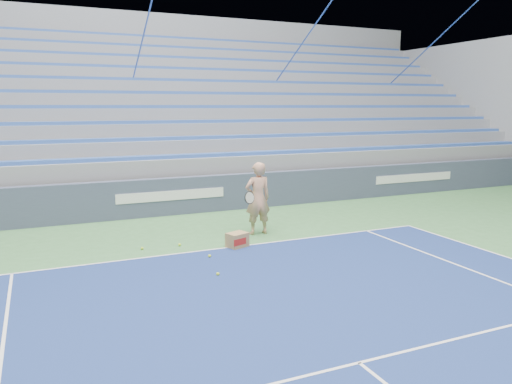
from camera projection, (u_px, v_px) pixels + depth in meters
sponsor_barrier at (170, 196)px, 14.70m from camera, size 30.00×0.32×1.10m
bleachers at (133, 127)px, 19.55m from camera, size 31.00×9.15×7.30m
tennis_player at (258, 198)px, 12.42m from camera, size 0.94×0.84×1.82m
ball_box at (237, 240)px, 11.35m from camera, size 0.54×0.48×0.34m
tennis_ball_0 at (218, 274)px, 9.47m from camera, size 0.07×0.07×0.07m
tennis_ball_1 at (142, 248)px, 11.17m from camera, size 0.07×0.07×0.07m
tennis_ball_2 at (180, 245)px, 11.46m from camera, size 0.07×0.07×0.07m
tennis_ball_3 at (209, 256)px, 10.60m from camera, size 0.07×0.07×0.07m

